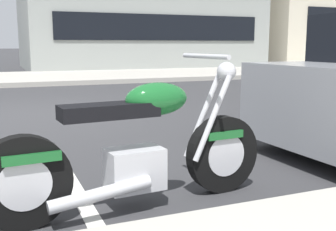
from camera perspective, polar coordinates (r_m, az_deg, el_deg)
The scene contains 4 objects.
ground_plane at distance 7.36m, azimuth -17.93°, elevation 0.07°, with size 260.00×260.00×0.00m, color #333335.
sidewalk_far_curb at distance 19.33m, azimuth 18.17°, elevation 5.96°, with size 120.00×5.00×0.14m, color #ADA89E.
parking_stall_stripe at distance 3.20m, azimuth -11.39°, elevation -11.95°, with size 0.12×2.20×0.01m, color silver.
parked_motorcycle at distance 2.99m, azimuth -4.20°, elevation -4.89°, with size 2.15×0.62×1.11m.
Camera 1 is at (-0.54, -7.25, 1.17)m, focal length 44.33 mm.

